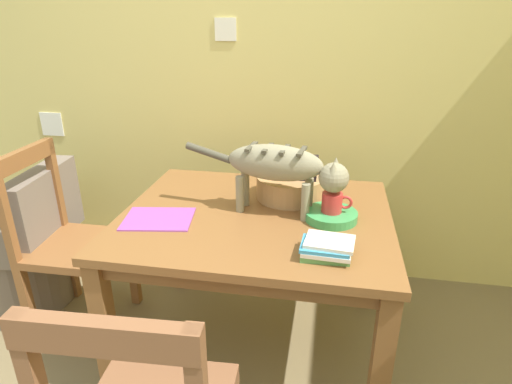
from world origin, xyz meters
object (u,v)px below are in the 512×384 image
cat (284,167)px  wooden_chair_far (69,243)px  coffee_mug (333,202)px  wicker_basket (290,186)px  magazine (158,219)px  wicker_armchair (20,256)px  saucer_bowl (331,216)px  toaster (304,178)px  book_stack (326,248)px  dining_table (256,231)px

cat → wooden_chair_far: (-1.07, 0.01, -0.47)m
coffee_mug → wicker_basket: coffee_mug is taller
cat → magazine: cat is taller
cat → wicker_armchair: 1.62m
magazine → wooden_chair_far: size_ratio=0.30×
magazine → wicker_basket: (0.52, 0.34, 0.05)m
wicker_armchair → wicker_basket: bearing=-93.1°
saucer_bowl → toaster: bearing=117.9°
magazine → wicker_armchair: (-0.97, 0.28, -0.45)m
book_stack → dining_table: bearing=135.2°
wicker_basket → wicker_armchair: (-1.49, -0.05, -0.50)m
magazine → coffee_mug: bearing=1.1°
coffee_mug → wooden_chair_far: size_ratio=0.13×
dining_table → book_stack: size_ratio=5.94×
cat → magazine: 0.57m
saucer_bowl → book_stack: 0.30m
dining_table → book_stack: (0.31, -0.31, 0.12)m
book_stack → wicker_armchair: size_ratio=0.25×
cat → book_stack: 0.42m
wicker_armchair → saucer_bowl: bearing=-100.4°
coffee_mug → wicker_basket: (-0.20, 0.21, -0.02)m
toaster → wicker_basket: bearing=-143.7°
dining_table → coffee_mug: size_ratio=9.15×
dining_table → coffee_mug: (0.32, -0.00, 0.17)m
coffee_mug → magazine: (-0.72, -0.13, -0.08)m
wicker_basket → wicker_armchair: wicker_basket is taller
book_stack → wicker_armchair: 1.80m
cat → coffee_mug: (0.21, -0.03, -0.13)m
cat → book_stack: bearing=38.1°
toaster → wooden_chair_far: wooden_chair_far is taller
wooden_chair_far → wicker_armchair: 0.47m
magazine → wicker_armchair: bearing=154.8°
wicker_armchair → dining_table: bearing=-101.5°
magazine → wicker_basket: bearing=24.1°
wicker_basket → wooden_chair_far: (-1.08, -0.17, -0.31)m
dining_table → wicker_basket: bearing=58.8°
saucer_bowl → book_stack: bearing=-92.2°
coffee_mug → dining_table: bearing=179.3°
cat → toaster: bearing=169.6°
dining_table → wooden_chair_far: wooden_chair_far is taller
dining_table → toaster: size_ratio=5.75×
dining_table → saucer_bowl: size_ratio=5.26×
book_stack → wicker_basket: 0.54m
wicker_basket → toaster: toaster is taller
magazine → toaster: 0.70m
dining_table → cat: cat is taller
dining_table → wooden_chair_far: (-0.96, 0.03, -0.17)m
cat → wicker_armchair: cat is taller
saucer_bowl → wooden_chair_far: 1.31m
saucer_bowl → coffee_mug: (0.00, 0.00, 0.06)m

